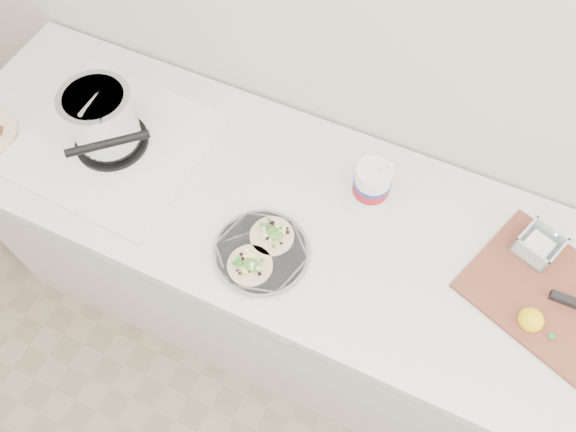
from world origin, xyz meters
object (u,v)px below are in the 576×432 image
at_px(stove, 106,128).
at_px(taco_plate, 261,250).
at_px(cutboard, 562,297).
at_px(tub, 373,182).

distance_m(stove, taco_plate, 0.57).
bearing_deg(taco_plate, stove, 166.37).
xyz_separation_m(stove, cutboard, (1.28, 0.07, -0.07)).
xyz_separation_m(taco_plate, tub, (0.19, 0.29, 0.05)).
height_order(tub, cutboard, tub).
relative_size(taco_plate, cutboard, 0.48).
bearing_deg(tub, cutboard, -9.29).
bearing_deg(cutboard, stove, -156.93).
distance_m(stove, cutboard, 1.28).
height_order(taco_plate, tub, tub).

